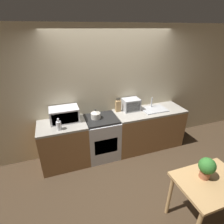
{
  "coord_description": "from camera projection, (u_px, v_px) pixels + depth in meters",
  "views": [
    {
      "loc": [
        -1.12,
        -2.28,
        2.51
      ],
      "look_at": [
        -0.13,
        0.57,
        1.05
      ],
      "focal_mm": 28.0,
      "sensor_mm": 36.0,
      "label": 1
    }
  ],
  "objects": [
    {
      "name": "ground_plane",
      "position": [
        128.0,
        172.0,
        3.36
      ],
      "size": [
        16.0,
        16.0,
        0.0
      ],
      "primitive_type": "plane",
      "color": "#3D2D1E"
    },
    {
      "name": "wall_back",
      "position": [
        111.0,
        92.0,
        3.66
      ],
      "size": [
        10.0,
        0.06,
        2.6
      ],
      "color": "beige",
      "rests_on": "ground_plane"
    },
    {
      "name": "counter_left_run",
      "position": [
        64.0,
        144.0,
        3.42
      ],
      "size": [
        0.89,
        0.62,
        0.9
      ],
      "color": "olive",
      "rests_on": "ground_plane"
    },
    {
      "name": "counter_right_run",
      "position": [
        148.0,
        128.0,
        3.96
      ],
      "size": [
        1.54,
        0.62,
        0.9
      ],
      "color": "olive",
      "rests_on": "ground_plane"
    },
    {
      "name": "stove_range",
      "position": [
        102.0,
        137.0,
        3.64
      ],
      "size": [
        0.64,
        0.62,
        0.9
      ],
      "color": "silver",
      "rests_on": "ground_plane"
    },
    {
      "name": "kettle",
      "position": [
        96.0,
        114.0,
        3.41
      ],
      "size": [
        0.19,
        0.19,
        0.19
      ],
      "color": "beige",
      "rests_on": "stove_range"
    },
    {
      "name": "microwave",
      "position": [
        64.0,
        115.0,
        3.29
      ],
      "size": [
        0.53,
        0.34,
        0.27
      ],
      "color": "silver",
      "rests_on": "counter_left_run"
    },
    {
      "name": "bottle",
      "position": [
        59.0,
        125.0,
        3.03
      ],
      "size": [
        0.09,
        0.09,
        0.21
      ],
      "color": "silver",
      "rests_on": "counter_left_run"
    },
    {
      "name": "knife_block",
      "position": [
        118.0,
        106.0,
        3.68
      ],
      "size": [
        0.11,
        0.08,
        0.31
      ],
      "color": "tan",
      "rests_on": "counter_right_run"
    },
    {
      "name": "toaster_oven",
      "position": [
        131.0,
        105.0,
        3.73
      ],
      "size": [
        0.35,
        0.27,
        0.26
      ],
      "color": "#ADAFB5",
      "rests_on": "counter_right_run"
    },
    {
      "name": "sink_basin",
      "position": [
        154.0,
        109.0,
        3.8
      ],
      "size": [
        0.53,
        0.37,
        0.24
      ],
      "color": "#ADAFB5",
      "rests_on": "counter_right_run"
    },
    {
      "name": "dining_table",
      "position": [
        209.0,
        188.0,
        2.24
      ],
      "size": [
        0.86,
        0.63,
        0.77
      ],
      "color": "tan",
      "rests_on": "ground_plane"
    },
    {
      "name": "potted_plant",
      "position": [
        207.0,
        167.0,
        2.18
      ],
      "size": [
        0.21,
        0.21,
        0.29
      ],
      "color": "#9E5B3D",
      "rests_on": "dining_table"
    }
  ]
}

